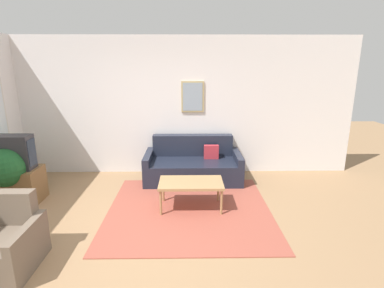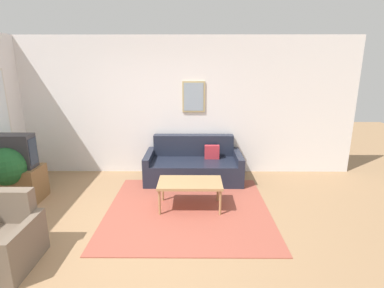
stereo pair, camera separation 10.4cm
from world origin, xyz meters
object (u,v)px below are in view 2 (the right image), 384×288
couch (194,166)px  tv (13,151)px  coffee_table (190,184)px  potted_plant_tall (8,168)px

couch → tv: bearing=-161.9°
couch → coffee_table: (-0.05, -1.20, 0.12)m
couch → coffee_table: 1.21m
couch → coffee_table: bearing=-92.6°
tv → couch: bearing=18.1°
couch → tv: size_ratio=2.81×
potted_plant_tall → tv: bearing=81.6°
coffee_table → potted_plant_tall: bearing=177.8°
tv → potted_plant_tall: (-0.02, -0.16, -0.23)m
potted_plant_tall → coffee_table: bearing=-2.2°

